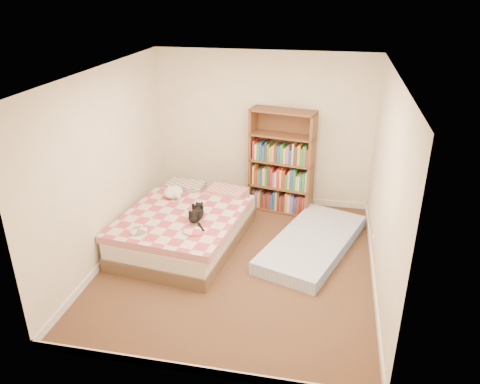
% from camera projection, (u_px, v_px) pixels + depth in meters
% --- Properties ---
extents(room, '(3.51, 4.01, 2.51)m').
position_uv_depth(room, '(239.00, 180.00, 5.77)').
color(room, '#49351F').
rests_on(room, ground).
extents(bed, '(1.74, 2.26, 0.56)m').
position_uv_depth(bed, '(186.00, 225.00, 6.67)').
color(bed, brown).
rests_on(bed, room).
extents(bookshelf, '(1.07, 0.52, 1.67)m').
position_uv_depth(bookshelf, '(281.00, 175.00, 7.49)').
color(bookshelf, '#54361D').
rests_on(bookshelf, room).
extents(floor_mattress, '(1.51, 2.20, 0.18)m').
position_uv_depth(floor_mattress, '(312.00, 243.00, 6.54)').
color(floor_mattress, '#7A93CB').
rests_on(floor_mattress, room).
extents(black_cat, '(0.25, 0.68, 0.15)m').
position_uv_depth(black_cat, '(197.00, 214.00, 6.31)').
color(black_cat, black).
rests_on(black_cat, bed).
extents(white_dog, '(0.32, 0.33, 0.15)m').
position_uv_depth(white_dog, '(174.00, 192.00, 6.92)').
color(white_dog, white).
rests_on(white_dog, bed).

